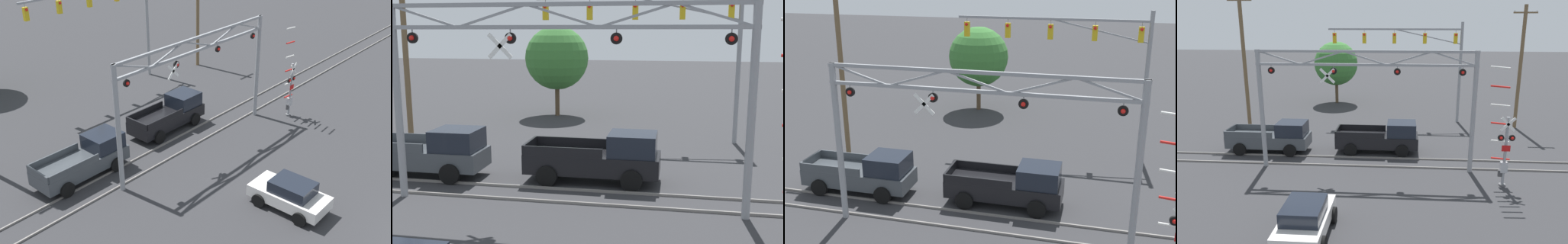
{
  "view_description": "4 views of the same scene",
  "coord_description": "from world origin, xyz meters",
  "views": [
    {
      "loc": [
        -19.93,
        -2.43,
        14.63
      ],
      "look_at": [
        -0.87,
        14.03,
        2.19
      ],
      "focal_mm": 45.0,
      "sensor_mm": 36.0,
      "label": 1
    },
    {
      "loc": [
        3.79,
        -1.23,
        6.05
      ],
      "look_at": [
        0.21,
        17.99,
        2.39
      ],
      "focal_mm": 45.0,
      "sensor_mm": 36.0,
      "label": 2
    },
    {
      "loc": [
        4.67,
        -2.76,
        10.7
      ],
      "look_at": [
        -0.44,
        16.71,
        4.25
      ],
      "focal_mm": 45.0,
      "sensor_mm": 36.0,
      "label": 3
    },
    {
      "loc": [
        2.02,
        -6.47,
        8.65
      ],
      "look_at": [
        0.35,
        15.38,
        2.67
      ],
      "focal_mm": 35.0,
      "sensor_mm": 36.0,
      "label": 4
    }
  ],
  "objects": [
    {
      "name": "utility_pole_right",
      "position": [
        11.31,
        24.28,
        4.99
      ],
      "size": [
        1.8,
        0.28,
        9.68
      ],
      "color": "brown",
      "rests_on": "ground_plane"
    },
    {
      "name": "rail_track_near",
      "position": [
        0.0,
        14.87,
        0.05
      ],
      "size": [
        80.0,
        0.08,
        0.1
      ],
      "primitive_type": "cube",
      "color": "gray",
      "rests_on": "ground_plane"
    },
    {
      "name": "pickup_truck_lead",
      "position": [
        0.83,
        17.64,
        1.0
      ],
      "size": [
        5.38,
        2.16,
        2.07
      ],
      "color": "black",
      "rests_on": "ground_plane"
    },
    {
      "name": "utility_pole_left",
      "position": [
        -9.81,
        21.55,
        5.42
      ],
      "size": [
        1.8,
        0.28,
        10.54
      ],
      "color": "brown",
      "rests_on": "ground_plane"
    },
    {
      "name": "sedan_waiting",
      "position": [
        -1.75,
        7.11,
        0.8
      ],
      "size": [
        2.1,
        3.84,
        1.55
      ],
      "color": "silver",
      "rests_on": "ground_plane"
    },
    {
      "name": "pickup_truck_following",
      "position": [
        -6.37,
        17.18,
        1.0
      ],
      "size": [
        5.36,
        2.16,
        2.07
      ],
      "color": "#3D4247",
      "rests_on": "ground_plane"
    },
    {
      "name": "crossing_signal_mast",
      "position": [
        7.42,
        12.74,
        2.08
      ],
      "size": [
        1.54,
        0.35,
        6.39
      ],
      "color": "gray",
      "rests_on": "ground_plane"
    },
    {
      "name": "traffic_signal_span",
      "position": [
        3.88,
        25.82,
        5.96
      ],
      "size": [
        11.15,
        0.39,
        8.39
      ],
      "color": "gray",
      "rests_on": "ground_plane"
    },
    {
      "name": "crossing_gantry",
      "position": [
        -0.01,
        14.59,
        4.66
      ],
      "size": [
        12.43,
        0.29,
        6.97
      ],
      "color": "gray",
      "rests_on": "ground_plane"
    },
    {
      "name": "background_tree_beyond_span",
      "position": [
        -4.77,
        32.74,
        4.13
      ],
      "size": [
        4.49,
        4.49,
        6.39
      ],
      "color": "brown",
      "rests_on": "ground_plane"
    },
    {
      "name": "rail_track_far",
      "position": [
        0.0,
        16.31,
        0.05
      ],
      "size": [
        80.0,
        0.08,
        0.1
      ],
      "primitive_type": "cube",
      "color": "gray",
      "rests_on": "ground_plane"
    }
  ]
}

